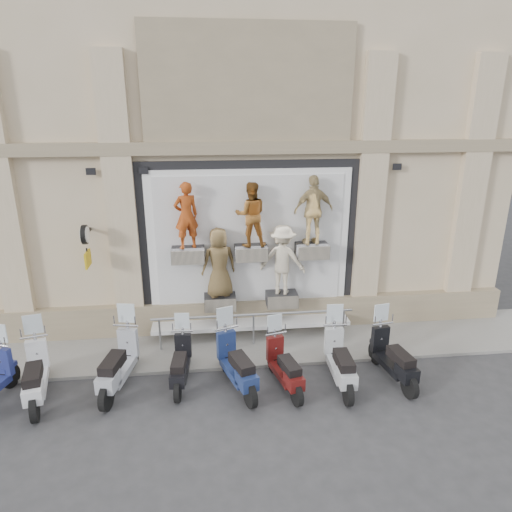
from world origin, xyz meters
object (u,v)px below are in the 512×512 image
object	(u,v)px
scooter_c	(118,353)
scooter_h	(394,348)
scooter_b	(34,365)
clock_sign_bracket	(86,240)
scooter_d	(180,355)
scooter_g	(341,351)
scooter_f	(285,358)
scooter_e	(236,354)
guard_rail	(254,330)

from	to	relation	value
scooter_c	scooter_h	size ratio (longest dim) A/B	1.08
scooter_b	clock_sign_bracket	bearing A→B (deg)	57.04
scooter_d	scooter_g	xyz separation A→B (m)	(3.43, -0.41, 0.09)
clock_sign_bracket	scooter_b	distance (m)	2.98
scooter_d	scooter_f	world-z (taller)	scooter_f
clock_sign_bracket	scooter_g	distance (m)	6.35
scooter_e	scooter_h	xyz separation A→B (m)	(3.45, -0.08, -0.03)
scooter_f	scooter_e	bearing A→B (deg)	160.49
guard_rail	clock_sign_bracket	xyz separation A→B (m)	(-3.90, 0.47, 2.34)
clock_sign_bracket	scooter_g	bearing A→B (deg)	-22.01
scooter_e	scooter_g	world-z (taller)	scooter_e
guard_rail	scooter_f	xyz separation A→B (m)	(0.47, -1.78, 0.26)
clock_sign_bracket	scooter_b	world-z (taller)	clock_sign_bracket
scooter_d	scooter_e	distance (m)	1.23
scooter_d	guard_rail	bearing A→B (deg)	42.84
scooter_e	scooter_b	bearing A→B (deg)	161.60
scooter_g	scooter_h	world-z (taller)	scooter_g
scooter_d	scooter_h	bearing A→B (deg)	-0.07
guard_rail	scooter_e	distance (m)	1.79
scooter_e	scooter_f	distance (m)	1.03
scooter_c	scooter_h	world-z (taller)	scooter_c
scooter_d	scooter_c	bearing A→B (deg)	-174.88
guard_rail	scooter_g	distance (m)	2.48
clock_sign_bracket	scooter_d	distance (m)	3.53
guard_rail	scooter_d	bearing A→B (deg)	-141.59
guard_rail	scooter_d	world-z (taller)	scooter_d
scooter_d	scooter_h	distance (m)	4.65
clock_sign_bracket	scooter_d	bearing A→B (deg)	-40.57
scooter_f	scooter_h	distance (m)	2.43
clock_sign_bracket	scooter_b	bearing A→B (deg)	-110.00
clock_sign_bracket	scooter_d	xyz separation A→B (m)	(2.16, -1.85, -2.09)
guard_rail	scooter_e	size ratio (longest dim) A/B	2.54
clock_sign_bracket	scooter_e	size ratio (longest dim) A/B	0.51
clock_sign_bracket	scooter_e	xyz separation A→B (m)	(3.35, -2.13, -1.99)
scooter_f	scooter_g	world-z (taller)	scooter_g
scooter_b	guard_rail	bearing A→B (deg)	6.25
clock_sign_bracket	scooter_f	bearing A→B (deg)	-27.23
clock_sign_bracket	scooter_f	xyz separation A→B (m)	(4.37, -2.25, -2.07)
scooter_f	scooter_b	bearing A→B (deg)	165.14
scooter_c	scooter_e	size ratio (longest dim) A/B	1.03
scooter_d	scooter_e	bearing A→B (deg)	-9.06
clock_sign_bracket	scooter_h	bearing A→B (deg)	-18.04
guard_rail	scooter_g	size ratio (longest dim) A/B	2.56
scooter_g	scooter_f	bearing A→B (deg)	-178.42
guard_rail	scooter_c	distance (m)	3.37
guard_rail	clock_sign_bracket	bearing A→B (deg)	173.16
scooter_b	scooter_e	bearing A→B (deg)	-13.55
guard_rail	scooter_d	size ratio (longest dim) A/B	2.89
scooter_c	scooter_d	xyz separation A→B (m)	(1.30, 0.02, -0.13)
scooter_c	scooter_g	distance (m)	4.74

